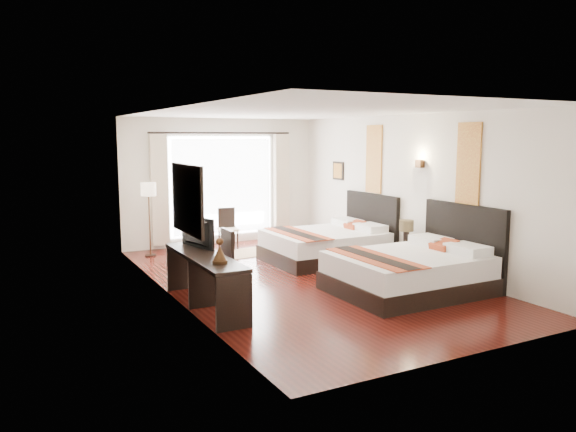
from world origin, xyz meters
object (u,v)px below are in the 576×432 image
desk_chair (216,277)px  bed_near (413,270)px  fruit_bowl (188,223)px  bed_far (329,244)px  table_lamp (406,227)px  nightstand (408,258)px  television (193,232)px  floor_lamp (149,194)px  side_table (189,237)px  vase (415,242)px  console_desk (205,281)px  window_chair (228,236)px

desk_chair → bed_near: bearing=158.9°
fruit_bowl → desk_chair: bearing=-101.5°
bed_far → table_lamp: size_ratio=5.45×
nightstand → table_lamp: (0.01, 0.07, 0.56)m
television → desk_chair: bearing=-128.3°
table_lamp → floor_lamp: (-3.79, 3.35, 0.47)m
fruit_bowl → bed_far: bearing=-45.6°
table_lamp → desk_chair: 3.68m
bed_far → nightstand: size_ratio=4.84×
side_table → floor_lamp: bearing=-168.5°
vase → floor_lamp: (-3.79, 3.61, 0.70)m
bed_far → floor_lamp: bearing=146.2°
console_desk → desk_chair: bearing=52.1°
vase → floor_lamp: bearing=136.4°
vase → window_chair: 4.24m
television → desk_chair: 0.76m
television → floor_lamp: bearing=-17.6°
table_lamp → nightstand: bearing=-94.5°
television → window_chair: television is taller
bed_near → window_chair: bearing=105.0°
television → desk_chair: size_ratio=0.80×
floor_lamp → television: bearing=-92.9°
floor_lamp → fruit_bowl: floor_lamp is taller
fruit_bowl → side_table: bearing=36.9°
bed_far → fruit_bowl: size_ratio=10.85×
desk_chair → floor_lamp: (-0.14, 3.38, 0.94)m
bed_near → desk_chair: (-2.81, 1.15, -0.03)m
nightstand → console_desk: 3.99m
vase → console_desk: (-3.97, -0.19, -0.18)m
window_chair → floor_lamp: bearing=-77.2°
desk_chair → side_table: bearing=-100.4°
console_desk → window_chair: 4.32m
table_lamp → floor_lamp: floor_lamp is taller
table_lamp → window_chair: 4.04m
table_lamp → bed_near: bearing=-125.4°
nightstand → table_lamp: bearing=85.5°
table_lamp → desk_chair: bearing=-179.5°
bed_far → desk_chair: size_ratio=2.19×
console_desk → window_chair: size_ratio=2.56×
fruit_bowl → vase: bearing=-52.3°
desk_chair → side_table: (0.73, 3.56, -0.02)m
bed_near → fruit_bowl: 5.15m
television → floor_lamp: (0.16, 3.25, 0.27)m
side_table → desk_chair: bearing=-101.6°
console_desk → floor_lamp: floor_lamp is taller
console_desk → desk_chair: (0.32, 0.42, -0.07)m
table_lamp → side_table: bearing=129.7°
bed_far → fruit_bowl: bearing=134.4°
bed_far → side_table: bearing=134.3°
bed_near → side_table: (-2.09, 4.71, -0.05)m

